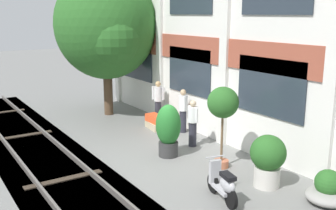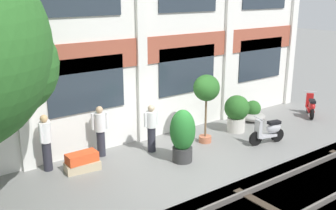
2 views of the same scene
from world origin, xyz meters
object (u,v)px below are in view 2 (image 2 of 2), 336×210
Objects in this scene: potted_plant_ribbed_drum at (237,112)px; scooter_second_parked at (269,131)px; resident_watching_tracks at (46,141)px; resident_by_doorway at (100,130)px; potted_plant_wide_bowl at (253,113)px; potted_plant_square_trough at (82,162)px; potted_plant_low_pan at (206,91)px; resident_near_plants at (151,127)px; potted_plant_fluted_column at (183,133)px; scooter_near_curb at (311,106)px.

potted_plant_ribbed_drum is 1.53m from scooter_second_parked.
resident_by_doorway is at bearing 49.39° from resident_watching_tracks.
potted_plant_wide_bowl is 8.23m from resident_watching_tracks.
resident_watching_tracks is (-6.80, 2.41, 0.47)m from scooter_second_parked.
potted_plant_ribbed_drum is 6.00m from potted_plant_square_trough.
potted_plant_ribbed_drum is 1.94m from potted_plant_low_pan.
resident_by_doorway is 0.97× the size of resident_watching_tracks.
resident_watching_tracks reaches higher than resident_near_plants.
potted_plant_square_trough is at bearing -87.94° from resident_near_plants.
potted_plant_square_trough is (-5.97, 0.31, -0.50)m from potted_plant_ribbed_drum.
potted_plant_fluted_column reaches higher than scooter_second_parked.
scooter_second_parked is at bearing 88.47° from resident_by_doorway.
scooter_second_parked is (1.65, -1.36, -1.37)m from potted_plant_low_pan.
potted_plant_fluted_column reaches higher than resident_by_doorway.
resident_by_doorway is at bearing 134.54° from potted_plant_fluted_column.
scooter_near_curb is 0.63× the size of resident_watching_tracks.
resident_near_plants is (-5.00, -0.19, 0.52)m from potted_plant_wide_bowl.
potted_plant_wide_bowl is 6.51m from resident_by_doorway.
potted_plant_square_trough is (-4.35, 0.44, -1.55)m from potted_plant_low_pan.
resident_by_doorway reaches higher than scooter_second_parked.
potted_plant_low_pan reaches higher than potted_plant_fluted_column.
resident_near_plants is (-3.57, 0.29, 0.08)m from potted_plant_ribbed_drum.
scooter_near_curb and scooter_second_parked have the same top height.
scooter_near_curb is at bearing -4.81° from potted_plant_low_pan.
potted_plant_fluted_column is at bearing -23.82° from potted_plant_square_trough.
resident_watching_tracks is (-3.53, 1.82, 0.00)m from potted_plant_fluted_column.
potted_plant_wide_bowl is (1.43, 0.48, -0.45)m from potted_plant_ribbed_drum.
potted_plant_ribbed_drum is 1.31× the size of potted_plant_square_trough.
potted_plant_low_pan reaches higher than resident_by_doorway.
resident_near_plants reaches higher than potted_plant_wide_bowl.
resident_watching_tracks is at bearing -6.67° from scooter_second_parked.
potted_plant_low_pan is 2.21× the size of scooter_near_curb.
potted_plant_fluted_column is (-4.67, -1.38, 0.59)m from potted_plant_wide_bowl.
potted_plant_square_trough is 0.64× the size of potted_plant_fluted_column.
resident_watching_tracks is at bearing 172.24° from potted_plant_ribbed_drum.
potted_plant_low_pan reaches higher than resident_near_plants.
resident_by_doorway is (-1.81, 1.84, -0.03)m from potted_plant_fluted_column.
potted_plant_ribbed_drum is 0.81× the size of resident_watching_tracks.
resident_near_plants is (2.41, -0.02, 0.58)m from potted_plant_square_trough.
potted_plant_fluted_column is at bearing 139.41° from scooter_near_curb.
potted_plant_low_pan reaches higher than resident_watching_tracks.
resident_watching_tracks is at bearing 128.68° from scooter_near_curb.
potted_plant_low_pan is 1.50× the size of resident_near_plants.
resident_by_doorway is at bearing -12.72° from scooter_second_parked.
resident_near_plants is (1.48, -0.65, -0.03)m from resident_by_doorway.
resident_near_plants is at bearing 175.38° from potted_plant_ribbed_drum.
scooter_second_parked reaches higher than potted_plant_wide_bowl.
resident_near_plants reaches higher than scooter_second_parked.
potted_plant_square_trough is 0.98× the size of scooter_near_curb.
potted_plant_ribbed_drum is 1.36× the size of potted_plant_wide_bowl.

